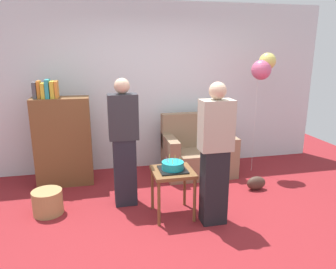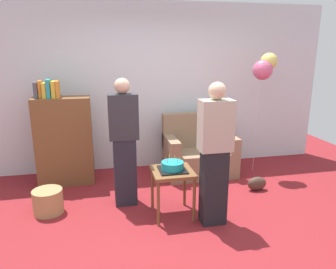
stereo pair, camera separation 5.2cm
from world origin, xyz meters
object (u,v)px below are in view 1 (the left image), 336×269
object	(u,v)px
couch	(198,153)
balloon_bunch	(264,67)
person_blowing_candles	(124,142)
person_holding_cake	(215,154)
bookshelf	(63,140)
wicker_basket	(48,202)
side_table	(173,177)
birthday_cake	(173,166)
handbag	(256,183)

from	to	relation	value
couch	balloon_bunch	bearing A→B (deg)	-11.25
person_blowing_candles	person_holding_cake	size ratio (longest dim) A/B	1.00
person_holding_cake	balloon_bunch	size ratio (longest dim) A/B	0.85
couch	person_blowing_candles	bearing A→B (deg)	-146.37
couch	bookshelf	xyz separation A→B (m)	(-2.06, 0.04, 0.34)
bookshelf	person_holding_cake	size ratio (longest dim) A/B	0.96
couch	person_blowing_candles	xyz separation A→B (m)	(-1.25, -0.83, 0.49)
wicker_basket	person_holding_cake	bearing A→B (deg)	-18.39
person_blowing_candles	balloon_bunch	bearing A→B (deg)	14.44
couch	wicker_basket	bearing A→B (deg)	-158.12
side_table	birthday_cake	bearing A→B (deg)	144.77
person_blowing_candles	wicker_basket	size ratio (longest dim) A/B	4.53
side_table	wicker_basket	world-z (taller)	side_table
person_blowing_candles	person_holding_cake	distance (m)	1.17
person_blowing_candles	handbag	size ratio (longest dim) A/B	5.82
bookshelf	birthday_cake	bearing A→B (deg)	-43.86
couch	person_holding_cake	world-z (taller)	person_holding_cake
wicker_basket	balloon_bunch	bearing A→B (deg)	12.42
couch	birthday_cake	xyz separation A→B (m)	(-0.72, -1.26, 0.29)
couch	handbag	bearing A→B (deg)	-52.92
person_holding_cake	handbag	bearing A→B (deg)	-118.26
person_blowing_candles	balloon_bunch	distance (m)	2.45
person_blowing_candles	balloon_bunch	world-z (taller)	balloon_bunch
handbag	birthday_cake	bearing A→B (deg)	-162.13
side_table	handbag	bearing A→B (deg)	17.87
person_holding_cake	balloon_bunch	xyz separation A→B (m)	(1.26, 1.33, 0.87)
couch	wicker_basket	world-z (taller)	couch
birthday_cake	handbag	xyz separation A→B (m)	(1.34, 0.43, -0.53)
bookshelf	person_holding_cake	bearing A→B (deg)	-41.40
birthday_cake	wicker_basket	size ratio (longest dim) A/B	0.89
person_blowing_candles	wicker_basket	xyz separation A→B (m)	(-0.96, -0.06, -0.68)
birthday_cake	person_holding_cake	xyz separation A→B (m)	(0.42, -0.26, 0.20)
person_blowing_candles	balloon_bunch	xyz separation A→B (m)	(2.20, 0.64, 0.87)
person_holding_cake	handbag	world-z (taller)	person_holding_cake
couch	person_holding_cake	distance (m)	1.62
birthday_cake	handbag	world-z (taller)	birthday_cake
balloon_bunch	birthday_cake	bearing A→B (deg)	-147.56
person_blowing_candles	wicker_basket	bearing A→B (deg)	-178.38
side_table	person_holding_cake	world-z (taller)	person_holding_cake
birthday_cake	bookshelf	bearing A→B (deg)	136.14
bookshelf	wicker_basket	bearing A→B (deg)	-98.68
person_blowing_candles	balloon_bunch	size ratio (longest dim) A/B	0.85
handbag	couch	bearing A→B (deg)	127.08
person_blowing_candles	handbag	xyz separation A→B (m)	(1.87, 0.01, -0.73)
bookshelf	person_blowing_candles	world-z (taller)	person_blowing_candles
person_holding_cake	wicker_basket	xyz separation A→B (m)	(-1.90, 0.63, -0.68)
bookshelf	person_holding_cake	world-z (taller)	person_holding_cake
person_blowing_candles	wicker_basket	world-z (taller)	person_blowing_candles
birthday_cake	person_blowing_candles	xyz separation A→B (m)	(-0.52, 0.43, 0.20)
birthday_cake	balloon_bunch	bearing A→B (deg)	32.44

